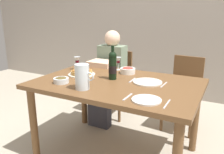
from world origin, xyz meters
TOP-DOWN VIEW (x-y plane):
  - ground_plane at (0.00, 0.00)m, footprint 8.00×8.00m
  - back_wall at (0.00, 1.98)m, footprint 8.00×0.10m
  - dining_table at (0.00, 0.00)m, footprint 1.50×1.00m
  - wine_bottle at (-0.07, 0.06)m, footprint 0.08×0.08m
  - water_pitcher at (-0.16, -0.32)m, footprint 0.17×0.12m
  - baked_tart at (-0.43, 0.05)m, footprint 0.27×0.27m
  - salad_bowl at (-0.03, 0.32)m, footprint 0.16×0.16m
  - olive_bowl at (-0.43, -0.27)m, footprint 0.14×0.14m
  - wine_glass_left_diner at (-0.19, 0.41)m, footprint 0.07×0.07m
  - wine_glass_right_diner at (-0.59, 0.20)m, footprint 0.07×0.07m
  - dinner_plate_left_setting at (0.26, 0.10)m, footprint 0.27×0.27m
  - dinner_plate_right_setting at (0.40, -0.33)m, footprint 0.22×0.22m
  - fork_left_setting at (0.11, 0.10)m, footprint 0.02×0.16m
  - knife_left_setting at (0.41, 0.10)m, footprint 0.02×0.18m
  - knife_right_setting at (0.55, -0.33)m, footprint 0.01×0.18m
  - spoon_right_setting at (0.25, -0.33)m, footprint 0.02×0.16m
  - chair_left at (-0.45, 0.89)m, footprint 0.40×0.40m
  - diner_left at (-0.45, 0.66)m, footprint 0.34×0.50m
  - chair_right at (0.46, 0.91)m, footprint 0.44×0.44m

SIDE VIEW (x-z plane):
  - ground_plane at x=0.00m, z-range 0.00..0.00m
  - chair_left at x=-0.45m, z-range 0.06..0.93m
  - chair_right at x=0.46m, z-range 0.06..0.93m
  - diner_left at x=-0.45m, z-range 0.04..1.20m
  - dining_table at x=0.00m, z-range 0.29..1.05m
  - fork_left_setting at x=0.11m, z-range 0.76..0.76m
  - knife_left_setting at x=0.41m, z-range 0.76..0.76m
  - knife_right_setting at x=0.55m, z-range 0.76..0.76m
  - spoon_right_setting at x=0.25m, z-range 0.76..0.76m
  - dinner_plate_left_setting at x=0.26m, z-range 0.76..0.77m
  - dinner_plate_right_setting at x=0.40m, z-range 0.76..0.77m
  - baked_tart at x=-0.43m, z-range 0.76..0.82m
  - olive_bowl at x=-0.43m, z-range 0.76..0.82m
  - salad_bowl at x=-0.03m, z-range 0.76..0.83m
  - water_pitcher at x=-0.16m, z-range 0.75..0.96m
  - wine_glass_left_diner at x=-0.19m, z-range 0.79..0.93m
  - wine_glass_right_diner at x=-0.59m, z-range 0.79..0.94m
  - wine_bottle at x=-0.07m, z-range 0.73..1.06m
  - back_wall at x=0.00m, z-range 0.00..2.80m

